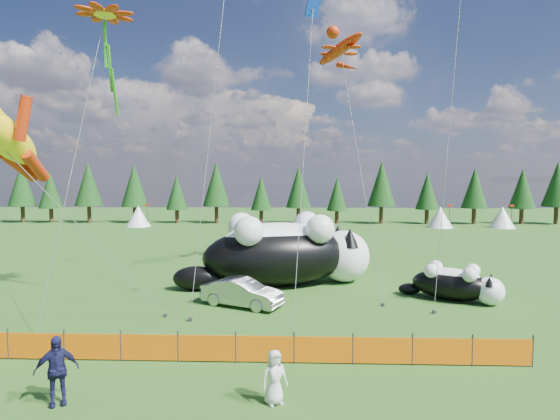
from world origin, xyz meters
The scene contains 13 objects.
ground centered at (0.00, 0.00, 0.00)m, with size 160.00×160.00×0.00m, color #0E370A.
safety_fence centered at (0.00, -3.00, 0.50)m, with size 22.06×0.06×1.10m.
tree_line centered at (0.00, 45.00, 4.00)m, with size 90.00×4.00×8.00m, color black, non-canonical shape.
festival_tents centered at (11.00, 40.00, 1.40)m, with size 50.00×3.20×2.80m, color white, non-canonical shape.
cat_large centered at (2.52, 8.16, 2.04)m, with size 11.65×6.45×4.29m.
cat_small centered at (11.37, 5.12, 0.91)m, with size 4.87×3.54×1.92m.
car centered at (0.39, 3.73, 0.68)m, with size 1.44×4.14×1.36m, color #AAAAAF.
spectator_c centered at (-3.62, -5.95, 0.98)m, with size 1.15×0.59×1.96m, color #16163D.
spectator_e centered at (2.45, -5.69, 0.76)m, with size 0.75×0.49×1.53m, color silver.
superhero_kite centered at (-7.61, -1.69, 7.82)m, with size 6.75×5.78×10.64m.
gecko_kite centered at (5.92, 11.58, 14.75)m, with size 5.60×10.53×16.64m.
flower_kite centered at (-5.66, 2.53, 13.63)m, with size 3.01×5.07×14.20m.
diamond_kite_c centered at (3.67, 0.09, 12.52)m, with size 1.41×3.50×13.89m.
Camera 1 is at (3.02, -17.53, 6.29)m, focal length 28.00 mm.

